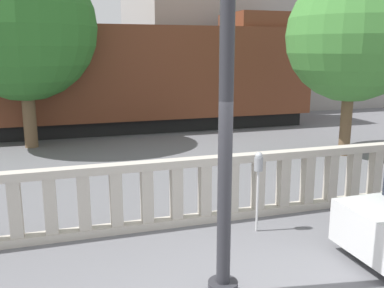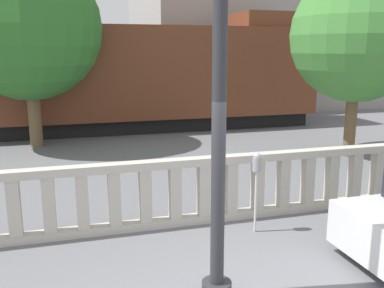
{
  "view_description": "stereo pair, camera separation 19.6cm",
  "coord_description": "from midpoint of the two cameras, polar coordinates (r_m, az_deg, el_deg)",
  "views": [
    {
      "loc": [
        -2.16,
        -3.93,
        3.08
      ],
      "look_at": [
        0.34,
        4.01,
        1.24
      ],
      "focal_mm": 40.0,
      "sensor_mm": 36.0,
      "label": 1
    },
    {
      "loc": [
        -1.98,
        -3.99,
        3.08
      ],
      "look_at": [
        0.34,
        4.01,
        1.24
      ],
      "focal_mm": 40.0,
      "sensor_mm": 36.0,
      "label": 2
    }
  ],
  "objects": [
    {
      "name": "tree_right",
      "position": [
        13.25,
        21.61,
        13.25
      ],
      "size": [
        3.75,
        3.75,
        5.35
      ],
      "color": "brown",
      "rests_on": "ground"
    },
    {
      "name": "building_block",
      "position": [
        26.52,
        8.9,
        16.76
      ],
      "size": [
        13.69,
        9.91,
        10.31
      ],
      "color": "gray",
      "rests_on": "ground"
    },
    {
      "name": "tree_left",
      "position": [
        14.54,
        -20.7,
        14.36
      ],
      "size": [
        4.55,
        4.55,
        6.05
      ],
      "color": "brown",
      "rests_on": "ground"
    },
    {
      "name": "train_far",
      "position": [
        30.32,
        -1.18,
        10.12
      ],
      "size": [
        18.91,
        2.64,
        4.13
      ],
      "color": "black",
      "rests_on": "ground"
    },
    {
      "name": "lamppost",
      "position": [
        4.93,
        4.92,
        13.06
      ],
      "size": [
        0.38,
        0.38,
        5.98
      ],
      "color": "#2D2D33",
      "rests_on": "ground"
    },
    {
      "name": "balustrade",
      "position": [
        7.68,
        0.38,
        -6.33
      ],
      "size": [
        16.43,
        0.24,
        1.22
      ],
      "color": "#BCB5A8",
      "rests_on": "ground"
    },
    {
      "name": "parking_meter",
      "position": [
        7.28,
        9.38,
        -3.46
      ],
      "size": [
        0.15,
        0.15,
        1.41
      ],
      "color": "silver",
      "rests_on": "ground"
    }
  ]
}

